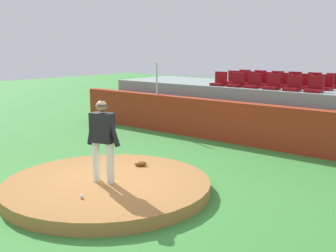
% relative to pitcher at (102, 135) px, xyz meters
% --- Properties ---
extents(ground_plane, '(60.00, 60.00, 0.00)m').
position_rel_pitcher_xyz_m(ground_plane, '(-0.01, 0.11, -1.29)').
color(ground_plane, '#3C8B39').
extents(pitchers_mound, '(4.47, 4.47, 0.26)m').
position_rel_pitcher_xyz_m(pitchers_mound, '(-0.01, 0.11, -1.16)').
color(pitchers_mound, '#A77039').
rests_on(pitchers_mound, ground_plane).
extents(pitcher, '(0.82, 0.37, 1.78)m').
position_rel_pitcher_xyz_m(pitcher, '(0.00, 0.00, 0.00)').
color(pitcher, silver).
rests_on(pitcher, pitchers_mound).
extents(baseball, '(0.07, 0.07, 0.07)m').
position_rel_pitcher_xyz_m(baseball, '(0.43, -0.94, -1.00)').
color(baseball, white).
rests_on(baseball, pitchers_mound).
extents(fielding_glove, '(0.35, 0.35, 0.11)m').
position_rel_pitcher_xyz_m(fielding_glove, '(-0.24, 1.39, -0.98)').
color(fielding_glove, brown).
rests_on(fielding_glove, pitchers_mound).
extents(brick_barrier, '(14.78, 0.40, 1.35)m').
position_rel_pitcher_xyz_m(brick_barrier, '(-0.01, 5.99, -0.62)').
color(brick_barrier, '#9D3018').
rests_on(brick_barrier, ground_plane).
extents(fence_post_left, '(0.06, 0.06, 1.18)m').
position_rel_pitcher_xyz_m(fence_post_left, '(-3.75, 5.99, 0.65)').
color(fence_post_left, silver).
rests_on(fence_post_left, brick_barrier).
extents(bleacher_platform, '(13.07, 3.24, 1.72)m').
position_rel_pitcher_xyz_m(bleacher_platform, '(-0.01, 8.29, -0.43)').
color(bleacher_platform, gray).
rests_on(bleacher_platform, ground_plane).
extents(stadium_chair_0, '(0.48, 0.44, 0.50)m').
position_rel_pitcher_xyz_m(stadium_chair_0, '(-1.75, 7.19, 0.58)').
color(stadium_chair_0, maroon).
rests_on(stadium_chair_0, bleacher_platform).
extents(stadium_chair_1, '(0.48, 0.44, 0.50)m').
position_rel_pitcher_xyz_m(stadium_chair_1, '(-1.04, 7.20, 0.58)').
color(stadium_chair_1, maroon).
rests_on(stadium_chair_1, bleacher_platform).
extents(stadium_chair_2, '(0.48, 0.44, 0.50)m').
position_rel_pitcher_xyz_m(stadium_chair_2, '(-0.39, 7.23, 0.58)').
color(stadium_chair_2, maroon).
rests_on(stadium_chair_2, bleacher_platform).
extents(stadium_chair_3, '(0.48, 0.44, 0.50)m').
position_rel_pitcher_xyz_m(stadium_chair_3, '(0.34, 7.19, 0.58)').
color(stadium_chair_3, maroon).
rests_on(stadium_chair_3, bleacher_platform).
extents(stadium_chair_4, '(0.48, 0.44, 0.50)m').
position_rel_pitcher_xyz_m(stadium_chair_4, '(1.06, 7.17, 0.58)').
color(stadium_chair_4, maroon).
rests_on(stadium_chair_4, bleacher_platform).
extents(stadium_chair_5, '(0.48, 0.44, 0.50)m').
position_rel_pitcher_xyz_m(stadium_chair_5, '(1.76, 7.18, 0.58)').
color(stadium_chair_5, maroon).
rests_on(stadium_chair_5, bleacher_platform).
extents(stadium_chair_6, '(0.48, 0.44, 0.50)m').
position_rel_pitcher_xyz_m(stadium_chair_6, '(-1.74, 8.09, 0.58)').
color(stadium_chair_6, maroon).
rests_on(stadium_chair_6, bleacher_platform).
extents(stadium_chair_7, '(0.48, 0.44, 0.50)m').
position_rel_pitcher_xyz_m(stadium_chair_7, '(-1.06, 8.06, 0.58)').
color(stadium_chair_7, maroon).
rests_on(stadium_chair_7, bleacher_platform).
extents(stadium_chair_8, '(0.48, 0.44, 0.50)m').
position_rel_pitcher_xyz_m(stadium_chair_8, '(-0.38, 8.06, 0.58)').
color(stadium_chair_8, maroon).
rests_on(stadium_chair_8, bleacher_platform).
extents(stadium_chair_9, '(0.48, 0.44, 0.50)m').
position_rel_pitcher_xyz_m(stadium_chair_9, '(0.33, 8.07, 0.58)').
color(stadium_chair_9, maroon).
rests_on(stadium_chair_9, bleacher_platform).
extents(stadium_chair_10, '(0.48, 0.44, 0.50)m').
position_rel_pitcher_xyz_m(stadium_chair_10, '(1.07, 8.06, 0.58)').
color(stadium_chair_10, maroon).
rests_on(stadium_chair_10, bleacher_platform).
extents(stadium_chair_11, '(0.48, 0.44, 0.50)m').
position_rel_pitcher_xyz_m(stadium_chair_11, '(1.76, 8.06, 0.58)').
color(stadium_chair_11, maroon).
rests_on(stadium_chair_11, bleacher_platform).
extents(stadium_chair_12, '(0.48, 0.44, 0.50)m').
position_rel_pitcher_xyz_m(stadium_chair_12, '(-1.75, 8.92, 0.58)').
color(stadium_chair_12, maroon).
rests_on(stadium_chair_12, bleacher_platform).
extents(stadium_chair_13, '(0.48, 0.44, 0.50)m').
position_rel_pitcher_xyz_m(stadium_chair_13, '(-1.07, 8.92, 0.58)').
color(stadium_chair_13, maroon).
rests_on(stadium_chair_13, bleacher_platform).
extents(stadium_chair_14, '(0.48, 0.44, 0.50)m').
position_rel_pitcher_xyz_m(stadium_chair_14, '(-0.33, 8.89, 0.58)').
color(stadium_chair_14, maroon).
rests_on(stadium_chair_14, bleacher_platform).
extents(stadium_chair_15, '(0.48, 0.44, 0.50)m').
position_rel_pitcher_xyz_m(stadium_chair_15, '(0.33, 8.92, 0.58)').
color(stadium_chair_15, maroon).
rests_on(stadium_chair_15, bleacher_platform).
extents(stadium_chair_16, '(0.48, 0.44, 0.50)m').
position_rel_pitcher_xyz_m(stadium_chair_16, '(1.05, 8.94, 0.58)').
color(stadium_chair_16, maroon).
rests_on(stadium_chair_16, bleacher_platform).
extents(stadium_chair_17, '(0.48, 0.44, 0.50)m').
position_rel_pitcher_xyz_m(stadium_chair_17, '(1.72, 8.90, 0.58)').
color(stadium_chair_17, maroon).
rests_on(stadium_chair_17, bleacher_platform).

